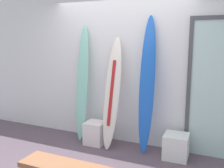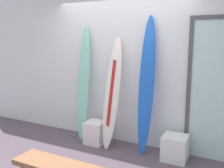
{
  "view_description": "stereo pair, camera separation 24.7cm",
  "coord_description": "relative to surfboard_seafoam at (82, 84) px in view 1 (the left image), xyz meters",
  "views": [
    {
      "loc": [
        1.73,
        -2.99,
        1.86
      ],
      "look_at": [
        -0.05,
        0.95,
        1.09
      ],
      "focal_mm": 41.62,
      "sensor_mm": 36.0,
      "label": 1
    },
    {
      "loc": [
        1.95,
        -2.88,
        1.86
      ],
      "look_at": [
        -0.05,
        0.95,
        1.09
      ],
      "focal_mm": 41.62,
      "sensor_mm": 36.0,
      "label": 2
    }
  ],
  "objects": [
    {
      "name": "display_block_left",
      "position": [
        0.31,
        -0.12,
        -0.83
      ],
      "size": [
        0.34,
        0.34,
        0.4
      ],
      "color": "silver",
      "rests_on": "ground"
    },
    {
      "name": "wall_back",
      "position": [
        0.66,
        0.3,
        0.37
      ],
      "size": [
        7.2,
        0.2,
        2.8
      ],
      "primitive_type": "cube",
      "color": "silver",
      "rests_on": "ground"
    },
    {
      "name": "surfboard_ivory",
      "position": [
        0.63,
        -0.08,
        -0.09
      ],
      "size": [
        0.29,
        0.5,
        1.88
      ],
      "color": "silver",
      "rests_on": "ground"
    },
    {
      "name": "surfboard_cobalt",
      "position": [
        1.22,
        -0.02,
        0.08
      ],
      "size": [
        0.27,
        0.4,
        2.22
      ],
      "color": "blue",
      "rests_on": "ground"
    },
    {
      "name": "surfboard_seafoam",
      "position": [
        0.0,
        0.0,
        0.0
      ],
      "size": [
        0.23,
        0.33,
        2.09
      ],
      "color": "#82C9B6",
      "rests_on": "ground"
    },
    {
      "name": "display_block_center",
      "position": [
        1.73,
        -0.1,
        -0.84
      ],
      "size": [
        0.38,
        0.38,
        0.38
      ],
      "color": "silver",
      "rests_on": "ground"
    }
  ]
}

